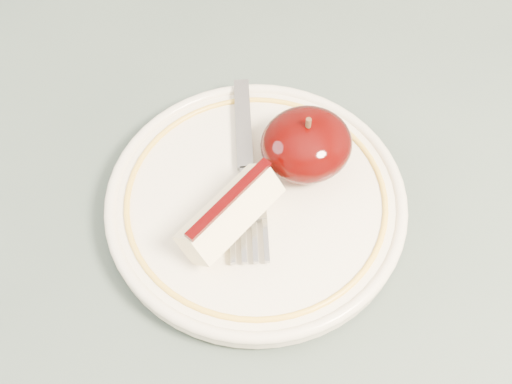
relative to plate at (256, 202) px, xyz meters
name	(u,v)px	position (x,y,z in m)	size (l,w,h in m)	color
plate	(256,202)	(0.00, 0.00, 0.00)	(0.22, 0.22, 0.02)	beige
apple_half	(306,144)	(0.05, 0.02, 0.03)	(0.07, 0.06, 0.05)	black
apple_wedge	(230,213)	(-0.03, -0.01, 0.02)	(0.09, 0.07, 0.04)	#F7EDB6
fork	(246,170)	(0.00, 0.02, 0.01)	(0.07, 0.16, 0.00)	#95989D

